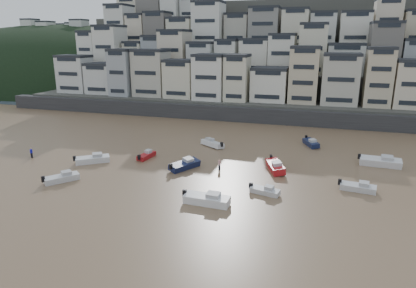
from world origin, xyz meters
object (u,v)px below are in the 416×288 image
(boat_g, at_px, (381,161))
(boat_i, at_px, (311,142))
(person_blue, at_px, (31,153))
(person_pink, at_px, (219,164))
(boat_c, at_px, (185,164))
(boat_d, at_px, (358,186))
(boat_j, at_px, (62,177))
(boat_h, at_px, (212,143))
(boat_a, at_px, (207,198))
(boat_f, at_px, (146,155))
(boat_e, at_px, (275,165))
(boat_b, at_px, (265,190))
(boat_k, at_px, (92,158))

(boat_g, distance_m, boat_i, 13.87)
(boat_g, xyz_separation_m, person_blue, (-55.58, -12.61, -0.04))
(boat_g, xyz_separation_m, person_pink, (-23.75, -9.06, -0.04))
(boat_c, height_order, boat_d, boat_c)
(boat_j, bearing_deg, boat_h, 4.13)
(boat_i, distance_m, person_pink, 21.88)
(boat_a, bearing_deg, boat_f, 139.39)
(boat_e, xyz_separation_m, boat_g, (15.57, 6.83, 0.06))
(boat_c, bearing_deg, boat_e, -47.91)
(boat_a, height_order, boat_b, boat_a)
(boat_c, distance_m, boat_e, 13.84)
(boat_a, xyz_separation_m, boat_c, (-7.00, 11.05, -0.06))
(boat_c, bearing_deg, boat_h, 25.01)
(boat_d, bearing_deg, person_pink, -179.80)
(boat_a, xyz_separation_m, boat_e, (6.41, 14.49, 0.01))
(boat_e, bearing_deg, boat_j, -85.10)
(boat_k, bearing_deg, boat_h, 5.98)
(boat_a, xyz_separation_m, boat_i, (11.12, 29.94, -0.12))
(boat_f, bearing_deg, boat_e, -82.11)
(person_pink, bearing_deg, boat_h, 111.27)
(boat_f, relative_size, person_pink, 2.56)
(boat_e, height_order, boat_j, boat_e)
(person_blue, relative_size, person_pink, 1.00)
(boat_b, xyz_separation_m, boat_c, (-13.28, 5.99, 0.21))
(boat_c, distance_m, boat_g, 30.74)
(boat_c, relative_size, boat_k, 0.99)
(boat_h, relative_size, boat_j, 1.07)
(boat_d, bearing_deg, boat_g, 78.20)
(boat_j, bearing_deg, person_blue, 95.13)
(boat_f, relative_size, boat_g, 0.67)
(boat_j, bearing_deg, boat_f, 10.82)
(boat_f, distance_m, boat_g, 37.67)
(boat_c, distance_m, boat_i, 26.17)
(boat_h, height_order, person_blue, person_blue)
(boat_e, distance_m, boat_j, 31.11)
(boat_f, bearing_deg, boat_d, -90.74)
(boat_h, bearing_deg, person_pink, 144.79)
(boat_g, bearing_deg, boat_f, -165.25)
(boat_c, xyz_separation_m, person_pink, (5.22, 1.21, 0.08))
(boat_i, bearing_deg, boat_a, -44.10)
(boat_h, distance_m, boat_j, 27.62)
(boat_i, bearing_deg, boat_c, -67.53)
(boat_f, xyz_separation_m, person_blue, (-18.59, -5.48, 0.26))
(boat_e, relative_size, boat_i, 1.18)
(boat_c, bearing_deg, person_pink, -49.26)
(boat_e, bearing_deg, boat_i, 142.43)
(boat_c, xyz_separation_m, boat_k, (-15.27, -1.59, 0.00))
(boat_c, xyz_separation_m, boat_e, (13.41, 3.44, 0.06))
(boat_i, xyz_separation_m, boat_j, (-32.78, -28.86, -0.02))
(boat_c, relative_size, boat_j, 1.13)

